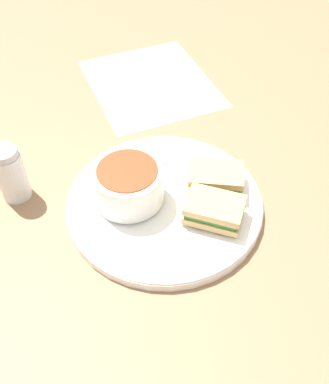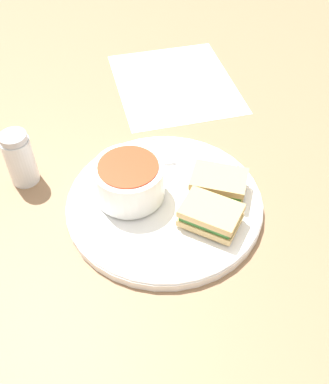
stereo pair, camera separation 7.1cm
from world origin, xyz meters
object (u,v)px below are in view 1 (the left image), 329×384
soup_bowl (128,184)px  sandwich_half_far (216,178)px  spoon (120,169)px  sandwich_half_near (214,210)px  salt_shaker (11,174)px

soup_bowl → sandwich_half_far: (0.13, -0.06, -0.01)m
soup_bowl → spoon: size_ratio=1.02×
sandwich_half_near → salt_shaker: size_ratio=1.08×
soup_bowl → sandwich_half_near: 0.14m
soup_bowl → sandwich_half_near: soup_bowl is taller
spoon → sandwich_half_far: (0.11, -0.12, 0.01)m
spoon → sandwich_half_near: sandwich_half_near is taller
sandwich_half_near → sandwich_half_far: same height
spoon → sandwich_half_near: (0.06, -0.17, 0.01)m
spoon → sandwich_half_far: size_ratio=1.05×
spoon → sandwich_half_near: bearing=129.1°
soup_bowl → sandwich_half_near: size_ratio=1.06×
soup_bowl → salt_shaker: (-0.14, 0.13, -0.00)m
salt_shaker → sandwich_half_near: bearing=-48.2°
spoon → salt_shaker: 0.18m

